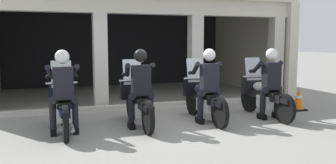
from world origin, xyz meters
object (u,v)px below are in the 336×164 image
at_px(motorcycle_far_right, 263,95).
at_px(motorcycle_far_left, 63,105).
at_px(police_officer_far_left, 63,85).
at_px(motorcycle_center_left, 137,101).
at_px(police_officer_center_left, 141,82).
at_px(motorcycle_center_right, 203,98).
at_px(police_officer_far_right, 271,77).
at_px(police_officer_center_right, 209,79).
at_px(traffic_cone_flank, 298,99).

bearing_deg(motorcycle_far_right, motorcycle_far_left, -174.23).
xyz_separation_m(police_officer_far_left, motorcycle_center_left, (1.48, 0.31, -0.44)).
relative_size(police_officer_center_left, motorcycle_far_right, 0.78).
distance_m(motorcycle_center_left, motorcycle_center_right, 1.48).
bearing_deg(motorcycle_far_right, motorcycle_center_left, -175.14).
xyz_separation_m(motorcycle_center_left, police_officer_far_right, (2.96, -0.37, 0.44)).
bearing_deg(motorcycle_center_left, police_officer_far_left, -160.01).
bearing_deg(police_officer_far_right, police_officer_center_right, -176.22).
distance_m(motorcycle_far_left, motorcycle_center_right, 2.96).
distance_m(police_officer_far_left, police_officer_center_left, 1.48).
xyz_separation_m(police_officer_center_right, police_officer_far_right, (1.48, -0.07, 0.00)).
distance_m(motorcycle_far_left, police_officer_far_right, 4.48).
xyz_separation_m(motorcycle_far_left, motorcycle_far_right, (4.45, -0.06, 0.00)).
relative_size(motorcycle_center_right, police_officer_center_right, 1.29).
distance_m(motorcycle_far_left, motorcycle_far_right, 4.45).
xyz_separation_m(police_officer_far_left, police_officer_far_right, (4.45, -0.06, 0.00)).
bearing_deg(police_officer_far_right, police_officer_center_left, -175.14).
bearing_deg(motorcycle_far_left, police_officer_center_left, -5.69).
bearing_deg(motorcycle_far_right, police_officer_far_left, -170.58).
relative_size(police_officer_center_right, motorcycle_far_right, 0.78).
height_order(police_officer_center_right, traffic_cone_flank, police_officer_center_right).
bearing_deg(police_officer_far_left, traffic_cone_flank, 9.67).
height_order(police_officer_center_left, motorcycle_center_right, police_officer_center_left).
bearing_deg(police_officer_center_right, motorcycle_far_left, 179.03).
bearing_deg(traffic_cone_flank, motorcycle_far_right, -165.39).
distance_m(police_officer_center_right, motorcycle_far_right, 1.56).
relative_size(police_officer_center_left, traffic_cone_flank, 2.69).
xyz_separation_m(motorcycle_far_left, motorcycle_center_right, (2.96, 0.01, 0.00)).
relative_size(motorcycle_far_left, traffic_cone_flank, 3.46).
distance_m(police_officer_center_left, motorcycle_far_right, 3.00).
xyz_separation_m(police_officer_far_left, traffic_cone_flank, (5.72, 0.56, -0.65)).
distance_m(police_officer_center_left, police_officer_center_right, 1.48).
height_order(motorcycle_center_left, motorcycle_far_right, same).
bearing_deg(police_officer_far_left, motorcycle_center_left, 15.97).
distance_m(motorcycle_center_right, police_officer_far_right, 1.58).
distance_m(police_officer_far_left, police_officer_far_right, 4.45).
bearing_deg(police_officer_center_right, traffic_cone_flank, 15.43).
distance_m(police_officer_far_left, motorcycle_center_left, 1.58).
relative_size(police_officer_far_left, police_officer_center_right, 1.00).
xyz_separation_m(police_officer_far_left, motorcycle_center_right, (2.97, 0.30, -0.44)).
height_order(police_officer_far_left, motorcycle_center_right, police_officer_far_left).
xyz_separation_m(motorcycle_far_right, traffic_cone_flank, (1.27, 0.33, -0.21)).
xyz_separation_m(police_officer_center_left, police_officer_center_right, (1.48, -0.02, 0.00)).
bearing_deg(traffic_cone_flank, motorcycle_center_left, -176.68).
height_order(police_officer_center_right, police_officer_far_right, same).
distance_m(motorcycle_center_left, motorcycle_far_right, 2.97).
bearing_deg(motorcycle_center_left, motorcycle_far_right, 6.47).
xyz_separation_m(police_officer_far_left, police_officer_center_left, (1.48, 0.03, 0.00)).
distance_m(motorcycle_far_left, motorcycle_center_left, 1.48).
height_order(motorcycle_far_left, motorcycle_center_left, same).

